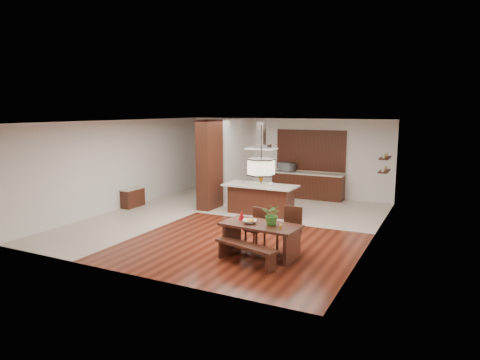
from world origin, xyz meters
The scene contains 25 objects.
room_shell centered at (0.00, 0.00, 2.06)m, with size 9.00×9.04×2.92m.
tile_hallway centered at (-2.75, 0.00, 0.01)m, with size 2.50×9.00×0.01m, color beige.
tile_kitchen centered at (1.25, 2.50, 0.01)m, with size 5.50×4.00×0.01m, color beige.
soffit_band centered at (0.00, 0.00, 2.88)m, with size 8.00×9.00×0.02m, color #411C10.
partition_pier centered at (-1.40, 1.20, 1.45)m, with size 0.45×1.00×2.90m, color black.
partition_stub centered at (-1.40, 3.30, 1.45)m, with size 0.18×2.40×2.90m, color silver.
hallway_console centered at (-3.81, 0.20, 0.32)m, with size 0.37×0.88×0.63m, color black.
hallway_doorway centered at (-2.70, 4.40, 1.05)m, with size 1.10×0.20×2.10m, color black.
rear_counter centered at (1.00, 4.20, 0.48)m, with size 2.60×0.62×0.95m.
kitchen_window centered at (1.00, 4.46, 1.75)m, with size 2.60×0.08×1.50m, color brown.
shelf_lower centered at (3.87, 2.60, 1.40)m, with size 0.26×0.90×0.04m, color black.
shelf_upper centered at (3.87, 2.60, 1.80)m, with size 0.26×0.90×0.04m, color black.
dining_table centered at (1.96, -2.31, 0.53)m, with size 1.81×1.02×0.73m.
dining_bench centered at (1.91, -2.94, 0.21)m, with size 1.52×0.33×0.43m, color black, non-canonical shape.
dining_chair_left centered at (1.57, -1.74, 0.45)m, with size 0.40×0.40×0.91m, color black, non-canonical shape.
dining_chair_right centered at (2.44, -1.82, 0.52)m, with size 0.46×0.46×1.04m, color black, non-canonical shape.
pendant_lantern centered at (1.96, -2.31, 2.25)m, with size 0.64×0.64×1.31m, color beige, non-canonical shape.
foliage_plant centered at (2.23, -2.28, 0.97)m, with size 0.43×0.37×0.48m, color #357226.
fruit_bowl centered at (1.71, -2.36, 0.76)m, with size 0.31×0.31×0.08m, color beige.
napkin_cone centered at (1.41, -2.17, 0.84)m, with size 0.14×0.14×0.22m, color #A10B10.
gold_ornament centered at (2.49, -2.47, 0.77)m, with size 0.07×0.07×0.09m, color gold.
kitchen_island centered at (0.42, 1.22, 0.48)m, with size 2.27×1.00×0.94m.
range_hood centered at (0.42, 1.23, 2.46)m, with size 0.90×0.55×0.87m, color silver, non-canonical shape.
island_cup centered at (0.78, 1.13, 0.99)m, with size 0.14×0.14×0.11m, color white.
microwave centered at (0.18, 4.16, 1.11)m, with size 0.58×0.39×0.32m, color #ACAEB3.
Camera 1 is at (5.63, -10.75, 3.23)m, focal length 32.00 mm.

